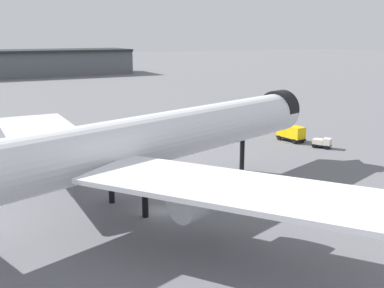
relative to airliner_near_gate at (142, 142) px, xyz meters
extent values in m
plane|color=slate|center=(0.80, -2.99, -7.66)|extent=(900.00, 900.00, 0.00)
cylinder|color=white|center=(0.46, 0.16, 0.14)|extent=(57.06, 24.99, 6.00)
cone|color=white|center=(28.00, 9.83, 0.14)|extent=(8.17, 7.73, 5.88)
cylinder|color=black|center=(26.86, 9.43, 0.59)|extent=(4.55, 6.61, 6.06)
cube|color=white|center=(-9.12, 13.89, -0.61)|extent=(9.95, 26.48, 0.48)
cylinder|color=#B7BAC1|center=(-6.75, 11.38, -2.59)|extent=(8.80, 5.82, 3.30)
cube|color=white|center=(1.57, -16.55, -0.61)|extent=(23.36, 26.55, 0.48)
cylinder|color=#B7BAC1|center=(1.84, -13.11, -2.59)|extent=(8.80, 5.82, 3.30)
cylinder|color=black|center=(18.08, 6.35, -5.26)|extent=(0.72, 0.72, 4.80)
cylinder|color=black|center=(-3.34, 2.16, -5.26)|extent=(0.72, 0.72, 4.80)
cylinder|color=black|center=(-1.25, -3.78, -5.26)|extent=(0.72, 0.72, 4.80)
cube|color=black|center=(36.91, 18.27, -7.03)|extent=(3.14, 5.79, 0.35)
cube|color=#E5B70C|center=(36.65, 19.90, -6.06)|extent=(2.62, 2.53, 1.60)
cube|color=#1E2D38|center=(36.49, 20.88, -5.74)|extent=(1.92, 0.38, 0.80)
cube|color=#E5B70C|center=(37.06, 17.29, -5.76)|extent=(2.79, 3.62, 2.20)
cylinder|color=black|center=(35.47, 19.99, -7.21)|extent=(0.42, 0.93, 0.90)
cylinder|color=black|center=(37.74, 20.35, -7.21)|extent=(0.42, 0.93, 0.90)
cylinder|color=black|center=(36.07, 16.19, -7.21)|extent=(0.42, 0.93, 0.90)
cylinder|color=black|center=(38.34, 16.55, -7.21)|extent=(0.42, 0.93, 0.90)
cube|color=black|center=(38.54, 11.61, -7.16)|extent=(3.01, 3.57, 0.30)
cube|color=silver|center=(39.04, 10.78, -6.41)|extent=(2.03, 1.92, 1.20)
cube|color=#1E2D38|center=(39.33, 10.29, -6.17)|extent=(1.19, 0.76, 0.60)
cube|color=silver|center=(38.25, 12.10, -6.56)|extent=(2.36, 2.47, 0.90)
cylinder|color=black|center=(39.80, 11.06, -7.31)|extent=(0.60, 0.74, 0.70)
cylinder|color=black|center=(38.43, 10.23, -7.31)|extent=(0.60, 0.74, 0.70)
cylinder|color=black|center=(38.66, 12.98, -7.31)|extent=(0.60, 0.74, 0.70)
cylinder|color=black|center=(37.28, 12.16, -7.31)|extent=(0.60, 0.74, 0.70)
cone|color=#F2600C|center=(28.75, 24.80, -7.35)|extent=(0.48, 0.48, 0.60)
camera|label=1|loc=(-17.70, -48.21, 12.28)|focal=42.02mm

